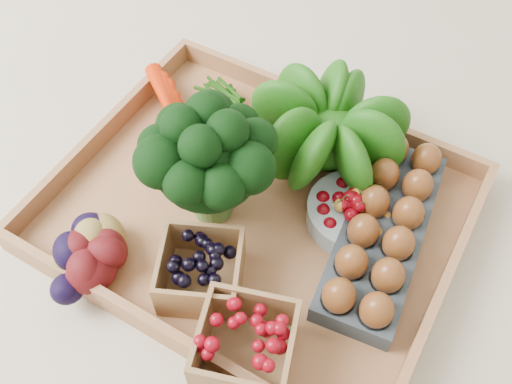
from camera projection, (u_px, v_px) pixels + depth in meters
The scene contains 10 objects.
ground at pixel (256, 216), 0.82m from camera, with size 4.00×4.00×0.00m, color beige.
tray at pixel (256, 213), 0.82m from camera, with size 0.55×0.45×0.01m, color #AC7448.
carrots at pixel (176, 129), 0.87m from camera, with size 0.18×0.13×0.04m, color red, non-canonical shape.
lettuce at pixel (330, 122), 0.81m from camera, with size 0.15×0.15×0.15m, color #0C4A0B.
broccoli at pixel (210, 179), 0.75m from camera, with size 0.18×0.18×0.14m, color black, non-canonical shape.
cherry_bowl at pixel (353, 214), 0.79m from camera, with size 0.13×0.13×0.03m, color #8C9EA5.
egg_carton at pixel (382, 234), 0.77m from camera, with size 0.10×0.30×0.03m, color #333C42.
potatoes at pixel (87, 250), 0.73m from camera, with size 0.14×0.14×0.08m, color #440A0D, non-canonical shape.
punnet_blackberry at pixel (201, 271), 0.72m from camera, with size 0.10×0.10×0.07m, color black.
punnet_raspberry at pixel (246, 346), 0.66m from camera, with size 0.11×0.11×0.07m, color maroon.
Camera 1 is at (0.23, -0.39, 0.69)m, focal length 40.00 mm.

